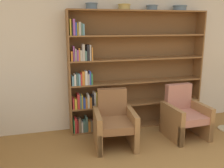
{
  "coord_description": "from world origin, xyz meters",
  "views": [
    {
      "loc": [
        -1.76,
        -1.81,
        1.93
      ],
      "look_at": [
        -0.68,
        2.12,
        0.95
      ],
      "focal_mm": 40.0,
      "sensor_mm": 36.0,
      "label": 1
    }
  ],
  "objects_px": {
    "bowl_cream": "(124,6)",
    "bowl_olive": "(180,8)",
    "bookshelf": "(125,74)",
    "bowl_stoneware": "(92,6)",
    "armchair_cushioned": "(184,115)",
    "armchair_leather": "(114,122)",
    "bowl_slate": "(152,7)"
  },
  "relations": [
    {
      "from": "bowl_cream",
      "to": "bowl_olive",
      "type": "distance_m",
      "value": 1.08
    },
    {
      "from": "bookshelf",
      "to": "bowl_olive",
      "type": "height_order",
      "value": "bowl_olive"
    },
    {
      "from": "bowl_stoneware",
      "to": "armchair_cushioned",
      "type": "relative_size",
      "value": 0.24
    },
    {
      "from": "bookshelf",
      "to": "armchair_cushioned",
      "type": "distance_m",
      "value": 1.27
    },
    {
      "from": "armchair_leather",
      "to": "armchair_cushioned",
      "type": "relative_size",
      "value": 1.0
    },
    {
      "from": "bowl_olive",
      "to": "armchair_leather",
      "type": "distance_m",
      "value": 2.42
    },
    {
      "from": "bookshelf",
      "to": "armchair_cushioned",
      "type": "xyz_separation_m",
      "value": [
        0.87,
        -0.67,
        -0.64
      ]
    },
    {
      "from": "bowl_cream",
      "to": "armchair_leather",
      "type": "distance_m",
      "value": 1.99
    },
    {
      "from": "bookshelf",
      "to": "bowl_cream",
      "type": "distance_m",
      "value": 1.2
    },
    {
      "from": "bowl_stoneware",
      "to": "bowl_slate",
      "type": "distance_m",
      "value": 1.09
    },
    {
      "from": "bowl_cream",
      "to": "bowl_olive",
      "type": "xyz_separation_m",
      "value": [
        1.08,
        0.0,
        -0.0
      ]
    },
    {
      "from": "bowl_stoneware",
      "to": "armchair_leather",
      "type": "distance_m",
      "value": 1.97
    },
    {
      "from": "bowl_cream",
      "to": "armchair_leather",
      "type": "relative_size",
      "value": 0.26
    },
    {
      "from": "bowl_cream",
      "to": "bowl_olive",
      "type": "relative_size",
      "value": 0.87
    },
    {
      "from": "bowl_olive",
      "to": "armchair_leather",
      "type": "height_order",
      "value": "bowl_olive"
    },
    {
      "from": "bowl_cream",
      "to": "bowl_slate",
      "type": "xyz_separation_m",
      "value": [
        0.52,
        0.0,
        -0.0
      ]
    },
    {
      "from": "bookshelf",
      "to": "bowl_stoneware",
      "type": "xyz_separation_m",
      "value": [
        -0.62,
        -0.02,
        1.21
      ]
    },
    {
      "from": "bookshelf",
      "to": "bowl_olive",
      "type": "xyz_separation_m",
      "value": [
        1.03,
        -0.02,
        1.2
      ]
    },
    {
      "from": "bowl_slate",
      "to": "armchair_leather",
      "type": "distance_m",
      "value": 2.14
    },
    {
      "from": "bowl_olive",
      "to": "bowl_stoneware",
      "type": "bearing_deg",
      "value": 180.0
    },
    {
      "from": "bookshelf",
      "to": "armchair_leather",
      "type": "bearing_deg",
      "value": -121.09
    },
    {
      "from": "bowl_stoneware",
      "to": "bowl_olive",
      "type": "relative_size",
      "value": 0.81
    },
    {
      "from": "armchair_cushioned",
      "to": "bookshelf",
      "type": "bearing_deg",
      "value": -40.06
    },
    {
      "from": "bowl_cream",
      "to": "bowl_olive",
      "type": "height_order",
      "value": "bowl_cream"
    },
    {
      "from": "bowl_stoneware",
      "to": "armchair_leather",
      "type": "xyz_separation_m",
      "value": [
        0.21,
        -0.65,
        -1.85
      ]
    },
    {
      "from": "armchair_cushioned",
      "to": "bowl_cream",
      "type": "bearing_deg",
      "value": -37.67
    },
    {
      "from": "bowl_cream",
      "to": "bookshelf",
      "type": "bearing_deg",
      "value": 25.73
    },
    {
      "from": "armchair_leather",
      "to": "bookshelf",
      "type": "bearing_deg",
      "value": -115.25
    },
    {
      "from": "bowl_stoneware",
      "to": "armchair_cushioned",
      "type": "xyz_separation_m",
      "value": [
        1.49,
        -0.65,
        -1.85
      ]
    },
    {
      "from": "bowl_stoneware",
      "to": "bowl_olive",
      "type": "bearing_deg",
      "value": 0.0
    },
    {
      "from": "bowl_slate",
      "to": "bowl_cream",
      "type": "bearing_deg",
      "value": 180.0
    },
    {
      "from": "bowl_stoneware",
      "to": "bowl_cream",
      "type": "height_order",
      "value": "bowl_stoneware"
    }
  ]
}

